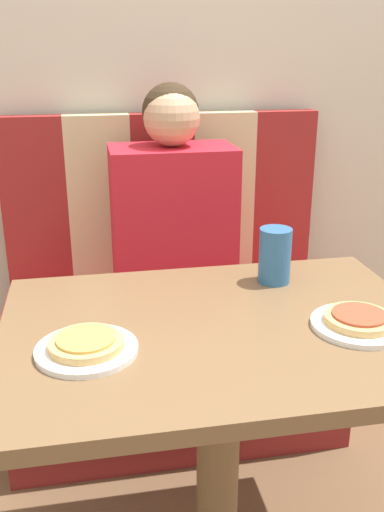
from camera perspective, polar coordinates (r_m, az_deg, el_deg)
wall_back at (r=2.06m, az=-3.59°, el=21.08°), size 7.00×0.05×2.60m
booth_seat at (r=2.02m, az=-1.75°, el=-10.30°), size 1.10×0.54×0.48m
booth_backrest at (r=2.04m, az=-2.95°, el=6.04°), size 1.10×0.07×0.57m
dining_table at (r=1.28m, az=2.78°, el=-10.90°), size 0.93×0.67×0.71m
person at (r=1.81m, az=-1.95°, el=5.12°), size 0.38×0.23×0.69m
plate_left at (r=1.14m, az=-10.49°, el=-9.20°), size 0.20×0.20×0.01m
plate_right at (r=1.26m, az=16.30°, el=-6.63°), size 0.20×0.20×0.01m
pizza_left at (r=1.13m, az=-10.54°, el=-8.50°), size 0.15×0.15×0.02m
pizza_right at (r=1.25m, az=16.37°, el=-5.99°), size 0.15×0.15×0.02m
drinking_cup at (r=1.43m, az=8.28°, el=0.05°), size 0.08×0.08×0.14m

